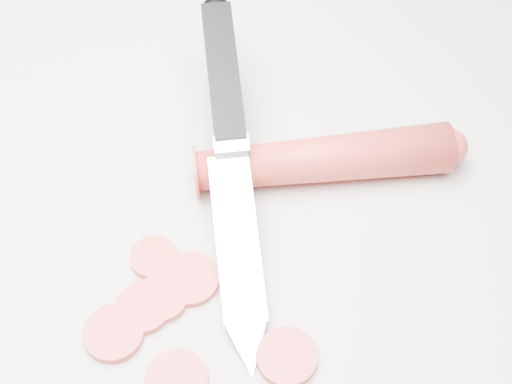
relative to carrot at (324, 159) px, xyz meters
The scene contains 10 objects.
ground 0.10m from the carrot, 100.12° to the right, with size 2.40×2.40×0.00m, color beige.
carrot is the anchor object (origin of this frame).
carrot_slice_0 0.18m from the carrot, 99.94° to the right, with size 0.04×0.04×0.01m, color red.
carrot_slice_1 0.16m from the carrot, 100.54° to the right, with size 0.03×0.03×0.01m, color red.
carrot_slice_2 0.13m from the carrot, 110.98° to the right, with size 0.03×0.03×0.01m, color red.
carrot_slice_4 0.14m from the carrot, 63.94° to the right, with size 0.04×0.04×0.01m, color red.
carrot_slice_5 0.14m from the carrot, 99.57° to the right, with size 0.03×0.03×0.01m, color red.
carrot_slice_6 0.18m from the carrot, 84.09° to the right, with size 0.04×0.04×0.01m, color red.
carrot_slice_7 0.12m from the carrot, 98.81° to the right, with size 0.04×0.04×0.01m, color red.
kitchen_knife 0.07m from the carrot, 124.74° to the right, with size 0.20×0.21×0.07m, color #BABCC1, non-canonical shape.
Camera 1 is at (0.16, -0.16, 0.41)m, focal length 50.00 mm.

